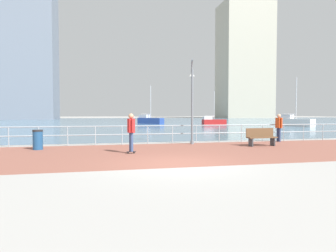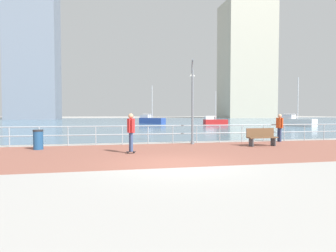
# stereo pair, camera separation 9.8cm
# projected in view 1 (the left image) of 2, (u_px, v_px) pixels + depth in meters

# --- Properties ---
(ground) EXTENTS (220.00, 220.00, 0.00)m
(ground) POSITION_uv_depth(u_px,v_px,m) (116.00, 124.00, 48.92)
(ground) COLOR #ADAAA5
(brick_paving) EXTENTS (28.00, 7.28, 0.01)m
(brick_paving) POSITION_uv_depth(u_px,v_px,m) (161.00, 152.00, 12.84)
(brick_paving) COLOR #935647
(brick_paving) RESTS_ON ground
(harbor_water) EXTENTS (180.00, 88.00, 0.00)m
(harbor_water) POSITION_uv_depth(u_px,v_px,m) (113.00, 122.00, 60.24)
(harbor_water) COLOR slate
(harbor_water) RESTS_ON ground
(waterfront_railing) EXTENTS (25.25, 0.06, 1.03)m
(waterfront_railing) POSITION_uv_depth(u_px,v_px,m) (148.00, 131.00, 16.36)
(waterfront_railing) COLOR #9EADB7
(waterfront_railing) RESTS_ON ground
(lamppost) EXTENTS (0.41, 0.80, 4.66)m
(lamppost) POSITION_uv_depth(u_px,v_px,m) (192.00, 97.00, 16.39)
(lamppost) COLOR slate
(lamppost) RESTS_ON ground
(skateboarder) EXTENTS (0.41, 0.56, 1.69)m
(skateboarder) POSITION_uv_depth(u_px,v_px,m) (131.00, 129.00, 12.50)
(skateboarder) COLOR black
(skateboarder) RESTS_ON ground
(bystander) EXTENTS (0.28, 0.56, 1.65)m
(bystander) POSITION_uv_depth(u_px,v_px,m) (279.00, 125.00, 17.73)
(bystander) COLOR navy
(bystander) RESTS_ON ground
(trash_bin) EXTENTS (0.46, 0.46, 0.93)m
(trash_bin) POSITION_uv_depth(u_px,v_px,m) (38.00, 140.00, 13.82)
(trash_bin) COLOR navy
(trash_bin) RESTS_ON ground
(park_bench) EXTENTS (1.62, 0.51, 0.92)m
(park_bench) POSITION_uv_depth(u_px,v_px,m) (261.00, 137.00, 15.39)
(park_bench) COLOR brown
(park_bench) RESTS_ON ground
(sailboat_gray) EXTENTS (3.13, 4.71, 6.36)m
(sailboat_gray) POSITION_uv_depth(u_px,v_px,m) (295.00, 122.00, 38.96)
(sailboat_gray) COLOR white
(sailboat_gray) RESTS_ON ground
(sailboat_red) EXTENTS (4.05, 4.06, 6.15)m
(sailboat_red) POSITION_uv_depth(u_px,v_px,m) (150.00, 120.00, 48.26)
(sailboat_red) COLOR #284799
(sailboat_red) RESTS_ON ground
(sailboat_white) EXTENTS (3.56, 1.15, 4.98)m
(sailboat_white) POSITION_uv_depth(u_px,v_px,m) (213.00, 121.00, 44.42)
(sailboat_white) COLOR #B21E1E
(sailboat_white) RESTS_ON ground
(tower_glass) EXTENTS (12.83, 13.00, 46.99)m
(tower_glass) POSITION_uv_depth(u_px,v_px,m) (31.00, 37.00, 82.17)
(tower_glass) COLOR slate
(tower_glass) RESTS_ON ground
(tower_concrete) EXTENTS (17.76, 12.16, 42.36)m
(tower_concrete) POSITION_uv_depth(u_px,v_px,m) (245.00, 61.00, 106.75)
(tower_concrete) COLOR #B2AD99
(tower_concrete) RESTS_ON ground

